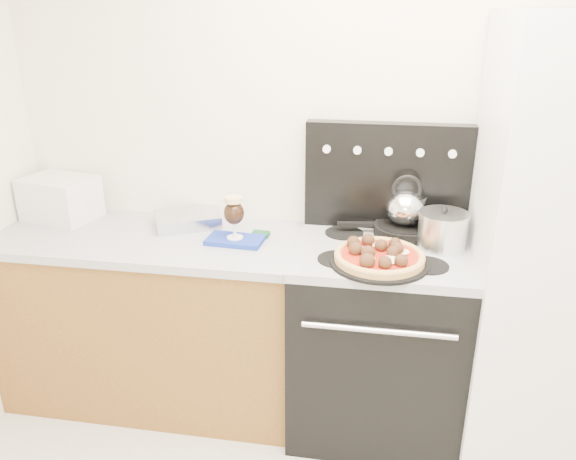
% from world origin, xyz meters
% --- Properties ---
extents(room_shell, '(3.52, 3.01, 2.52)m').
position_xyz_m(room_shell, '(0.00, 0.29, 1.25)').
color(room_shell, beige).
rests_on(room_shell, ground).
extents(base_cabinet, '(1.45, 0.60, 0.86)m').
position_xyz_m(base_cabinet, '(-1.02, 1.20, 0.43)').
color(base_cabinet, brown).
rests_on(base_cabinet, ground).
extents(countertop, '(1.48, 0.63, 0.04)m').
position_xyz_m(countertop, '(-1.02, 1.20, 0.88)').
color(countertop, '#ADADB4').
rests_on(countertop, base_cabinet).
extents(stove_body, '(0.76, 0.65, 0.88)m').
position_xyz_m(stove_body, '(0.08, 1.18, 0.44)').
color(stove_body, black).
rests_on(stove_body, ground).
extents(cooktop, '(0.76, 0.65, 0.04)m').
position_xyz_m(cooktop, '(0.08, 1.18, 0.90)').
color(cooktop, '#ADADB2').
rests_on(cooktop, stove_body).
extents(backguard, '(0.76, 0.08, 0.50)m').
position_xyz_m(backguard, '(0.08, 1.45, 1.17)').
color(backguard, black).
rests_on(backguard, cooktop).
extents(fridge, '(0.64, 0.68, 1.90)m').
position_xyz_m(fridge, '(0.78, 1.15, 0.95)').
color(fridge, silver).
rests_on(fridge, ground).
extents(toaster_oven, '(0.39, 0.32, 0.21)m').
position_xyz_m(toaster_oven, '(-1.54, 1.35, 1.01)').
color(toaster_oven, silver).
rests_on(toaster_oven, countertop).
extents(foil_sheet, '(0.37, 0.34, 0.06)m').
position_xyz_m(foil_sheet, '(-0.88, 1.35, 0.93)').
color(foil_sheet, white).
rests_on(foil_sheet, countertop).
extents(oven_mitt, '(0.27, 0.16, 0.02)m').
position_xyz_m(oven_mitt, '(-0.59, 1.18, 0.91)').
color(oven_mitt, '#1930A4').
rests_on(oven_mitt, countertop).
extents(beer_glass, '(0.10, 0.10, 0.20)m').
position_xyz_m(beer_glass, '(-0.59, 1.18, 1.02)').
color(beer_glass, black).
rests_on(beer_glass, oven_mitt).
extents(pizza_pan, '(0.43, 0.43, 0.01)m').
position_xyz_m(pizza_pan, '(0.07, 1.02, 0.93)').
color(pizza_pan, black).
rests_on(pizza_pan, cooktop).
extents(pizza, '(0.39, 0.39, 0.05)m').
position_xyz_m(pizza, '(0.07, 1.02, 0.96)').
color(pizza, tan).
rests_on(pizza, pizza_pan).
extents(skillet, '(0.31, 0.31, 0.05)m').
position_xyz_m(skillet, '(0.17, 1.35, 0.94)').
color(skillet, black).
rests_on(skillet, cooktop).
extents(tea_kettle, '(0.22, 0.22, 0.20)m').
position_xyz_m(tea_kettle, '(0.17, 1.35, 1.07)').
color(tea_kettle, silver).
rests_on(tea_kettle, skillet).
extents(stock_pot, '(0.26, 0.26, 0.15)m').
position_xyz_m(stock_pot, '(0.33, 1.23, 1.00)').
color(stock_pot, silver).
rests_on(stock_pot, cooktop).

